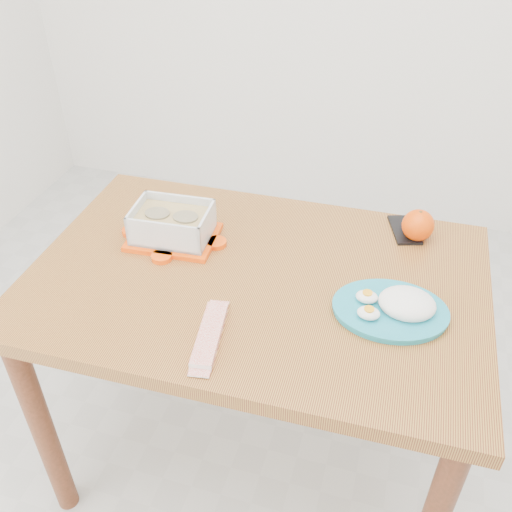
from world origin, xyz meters
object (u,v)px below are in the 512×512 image
(dining_table, at_px, (256,307))
(food_container, at_px, (172,224))
(orange_fruit, at_px, (418,225))
(smartphone, at_px, (405,230))
(rice_plate, at_px, (396,306))

(dining_table, bearing_deg, food_container, 160.73)
(dining_table, xyz_separation_m, orange_fruit, (0.37, 0.28, 0.15))
(food_container, distance_m, smartphone, 0.64)
(food_container, xyz_separation_m, orange_fruit, (0.63, 0.19, -0.01))
(food_container, height_order, smartphone, food_container)
(dining_table, relative_size, rice_plate, 3.98)
(food_container, relative_size, rice_plate, 0.84)
(dining_table, height_order, food_container, food_container)
(dining_table, bearing_deg, smartphone, 40.74)
(dining_table, relative_size, smartphone, 8.40)
(rice_plate, relative_size, smartphone, 2.11)
(orange_fruit, bearing_deg, rice_plate, -94.46)
(orange_fruit, height_order, smartphone, orange_fruit)
(orange_fruit, xyz_separation_m, rice_plate, (-0.02, -0.32, -0.02))
(rice_plate, distance_m, smartphone, 0.35)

